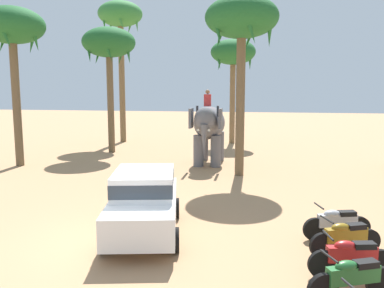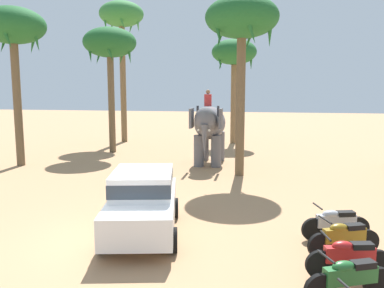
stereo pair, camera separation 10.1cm
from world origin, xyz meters
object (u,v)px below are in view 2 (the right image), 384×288
(motorcycle_mid_row, at_px, (349,257))
(car_sedan_foreground, at_px, (143,199))
(motorcycle_far_in_row, at_px, (336,223))
(elephant_with_mahout, at_px, (209,126))
(motorcycle_second_in_row, at_px, (350,278))
(motorcycle_fourth_in_row, at_px, (344,237))
(palm_tree_left_of_road, at_px, (242,22))
(palm_tree_far_back, at_px, (110,46))
(palm_tree_behind_elephant, at_px, (234,55))
(palm_tree_near_hut, at_px, (122,20))
(palm_tree_leaning_seaward, at_px, (13,30))

(motorcycle_mid_row, bearing_deg, car_sedan_foreground, 161.31)
(motorcycle_mid_row, relative_size, motorcycle_far_in_row, 1.01)
(car_sedan_foreground, xyz_separation_m, elephant_with_mahout, (0.29, 10.11, 1.06))
(motorcycle_second_in_row, bearing_deg, car_sedan_foreground, 151.26)
(elephant_with_mahout, bearing_deg, car_sedan_foreground, -91.66)
(motorcycle_fourth_in_row, distance_m, palm_tree_left_of_road, 10.83)
(palm_tree_far_back, bearing_deg, palm_tree_behind_elephant, 38.75)
(palm_tree_left_of_road, xyz_separation_m, palm_tree_far_back, (-8.27, 5.16, -0.25))
(elephant_with_mahout, relative_size, motorcycle_mid_row, 2.18)
(palm_tree_behind_elephant, xyz_separation_m, palm_tree_near_hut, (-8.11, -0.77, 2.55))
(palm_tree_left_of_road, relative_size, palm_tree_far_back, 1.03)
(car_sedan_foreground, distance_m, palm_tree_near_hut, 20.77)
(car_sedan_foreground, distance_m, motorcycle_far_in_row, 5.09)
(elephant_with_mahout, relative_size, palm_tree_near_hut, 0.38)
(elephant_with_mahout, distance_m, palm_tree_behind_elephant, 9.47)
(elephant_with_mahout, xyz_separation_m, motorcycle_second_in_row, (4.50, -12.74, -1.53))
(palm_tree_left_of_road, xyz_separation_m, palm_tree_leaning_seaward, (-11.24, 0.18, 0.03))
(motorcycle_far_in_row, bearing_deg, car_sedan_foreground, -175.12)
(elephant_with_mahout, bearing_deg, motorcycle_fourth_in_row, -65.91)
(car_sedan_foreground, distance_m, palm_tree_leaning_seaward, 13.46)
(motorcycle_far_in_row, relative_size, palm_tree_far_back, 0.23)
(car_sedan_foreground, bearing_deg, motorcycle_mid_row, -18.69)
(elephant_with_mahout, relative_size, motorcycle_far_in_row, 2.21)
(motorcycle_mid_row, height_order, palm_tree_behind_elephant, palm_tree_behind_elephant)
(palm_tree_left_of_road, bearing_deg, palm_tree_behind_elephant, 96.61)
(motorcycle_mid_row, height_order, motorcycle_far_in_row, same)
(palm_tree_near_hut, bearing_deg, motorcycle_fourth_in_row, -55.92)
(elephant_with_mahout, xyz_separation_m, motorcycle_fourth_in_row, (4.77, -10.68, -1.53))
(palm_tree_far_back, bearing_deg, elephant_with_mahout, -22.90)
(palm_tree_behind_elephant, relative_size, palm_tree_leaning_seaward, 0.94)
(elephant_with_mahout, relative_size, motorcycle_fourth_in_row, 2.28)
(motorcycle_far_in_row, relative_size, palm_tree_near_hut, 0.17)
(motorcycle_second_in_row, height_order, palm_tree_behind_elephant, palm_tree_behind_elephant)
(elephant_with_mahout, height_order, motorcycle_second_in_row, elephant_with_mahout)
(motorcycle_far_in_row, bearing_deg, palm_tree_far_back, 132.20)
(motorcycle_second_in_row, height_order, motorcycle_far_in_row, same)
(palm_tree_behind_elephant, bearing_deg, palm_tree_left_of_road, -83.39)
(palm_tree_leaning_seaward, bearing_deg, car_sedan_foreground, -40.64)
(palm_tree_near_hut, bearing_deg, palm_tree_far_back, -77.43)
(motorcycle_fourth_in_row, bearing_deg, motorcycle_second_in_row, -97.47)
(palm_tree_near_hut, distance_m, palm_tree_far_back, 5.53)
(motorcycle_fourth_in_row, xyz_separation_m, palm_tree_left_of_road, (-3.02, 8.28, 6.30))
(motorcycle_mid_row, distance_m, palm_tree_behind_elephant, 21.44)
(elephant_with_mahout, distance_m, palm_tree_far_back, 8.40)
(elephant_with_mahout, xyz_separation_m, motorcycle_far_in_row, (4.75, -9.68, -1.53))
(motorcycle_mid_row, xyz_separation_m, motorcycle_far_in_row, (0.08, 2.11, 0.00))
(motorcycle_second_in_row, xyz_separation_m, motorcycle_far_in_row, (0.25, 3.06, 0.00))
(motorcycle_far_in_row, distance_m, palm_tree_left_of_road, 10.08)
(palm_tree_behind_elephant, relative_size, palm_tree_far_back, 0.98)
(motorcycle_second_in_row, relative_size, motorcycle_far_in_row, 0.96)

